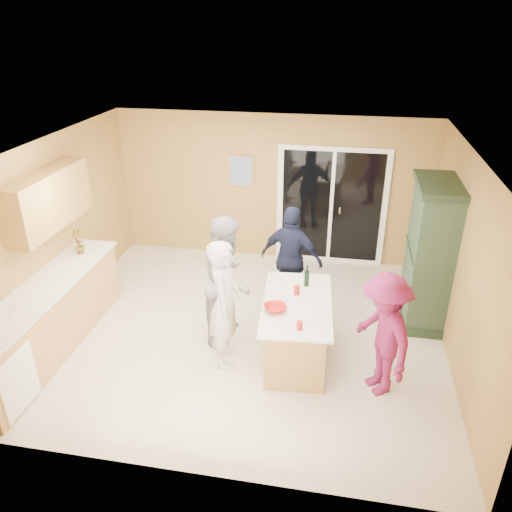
% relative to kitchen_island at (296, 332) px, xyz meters
% --- Properties ---
extents(floor, '(5.50, 5.50, 0.00)m').
position_rel_kitchen_island_xyz_m(floor, '(-0.78, 0.47, -0.39)').
color(floor, white).
rests_on(floor, ground).
extents(ceiling, '(5.50, 5.00, 0.10)m').
position_rel_kitchen_island_xyz_m(ceiling, '(-0.78, 0.47, 2.21)').
color(ceiling, white).
rests_on(ceiling, wall_back).
extents(wall_back, '(5.50, 0.10, 2.60)m').
position_rel_kitchen_island_xyz_m(wall_back, '(-0.78, 2.97, 0.91)').
color(wall_back, '#E0AE5C').
rests_on(wall_back, ground).
extents(wall_front, '(5.50, 0.10, 2.60)m').
position_rel_kitchen_island_xyz_m(wall_front, '(-0.78, -2.03, 0.91)').
color(wall_front, '#E0AE5C').
rests_on(wall_front, ground).
extents(wall_left, '(0.10, 5.00, 2.60)m').
position_rel_kitchen_island_xyz_m(wall_left, '(-3.53, 0.47, 0.91)').
color(wall_left, '#E0AE5C').
rests_on(wall_left, ground).
extents(wall_right, '(0.10, 5.00, 2.60)m').
position_rel_kitchen_island_xyz_m(wall_right, '(1.97, 0.47, 0.91)').
color(wall_right, '#E0AE5C').
rests_on(wall_right, ground).
extents(left_cabinet_run, '(0.65, 3.05, 1.24)m').
position_rel_kitchen_island_xyz_m(left_cabinet_run, '(-3.22, -0.58, 0.07)').
color(left_cabinet_run, tan).
rests_on(left_cabinet_run, floor).
extents(upper_cabinets, '(0.35, 1.60, 0.75)m').
position_rel_kitchen_island_xyz_m(upper_cabinets, '(-3.35, 0.27, 1.49)').
color(upper_cabinets, tan).
rests_on(upper_cabinets, wall_left).
extents(sliding_door, '(1.90, 0.07, 2.10)m').
position_rel_kitchen_island_xyz_m(sliding_door, '(0.27, 2.93, 0.66)').
color(sliding_door, white).
rests_on(sliding_door, floor).
extents(framed_picture, '(0.46, 0.04, 0.56)m').
position_rel_kitchen_island_xyz_m(framed_picture, '(-1.33, 2.94, 1.21)').
color(framed_picture, '#A47A52').
rests_on(framed_picture, wall_back).
extents(kitchen_island, '(0.97, 1.64, 0.83)m').
position_rel_kitchen_island_xyz_m(kitchen_island, '(0.00, 0.00, 0.00)').
color(kitchen_island, tan).
rests_on(kitchen_island, floor).
extents(green_hutch, '(0.60, 1.14, 2.10)m').
position_rel_kitchen_island_xyz_m(green_hutch, '(1.71, 1.27, 0.63)').
color(green_hutch, '#203422').
rests_on(green_hutch, floor).
extents(woman_white, '(0.46, 0.65, 1.70)m').
position_rel_kitchen_island_xyz_m(woman_white, '(-0.87, -0.23, 0.46)').
color(woman_white, silver).
rests_on(woman_white, floor).
extents(woman_grey, '(0.73, 0.91, 1.78)m').
position_rel_kitchen_island_xyz_m(woman_grey, '(-0.96, 0.34, 0.50)').
color(woman_grey, '#9B9B9E').
rests_on(woman_grey, floor).
extents(woman_navy, '(1.03, 0.63, 1.63)m').
position_rel_kitchen_island_xyz_m(woman_navy, '(-0.22, 1.23, 0.43)').
color(woman_navy, '#1A1B3B').
rests_on(woman_navy, floor).
extents(woman_magenta, '(0.95, 1.15, 1.54)m').
position_rel_kitchen_island_xyz_m(woman_magenta, '(1.03, -0.43, 0.38)').
color(woman_magenta, '#811C55').
rests_on(woman_magenta, floor).
extents(serving_bowl, '(0.35, 0.35, 0.07)m').
position_rel_kitchen_island_xyz_m(serving_bowl, '(-0.24, -0.23, 0.47)').
color(serving_bowl, red).
rests_on(serving_bowl, kitchen_island).
extents(tulip_vase, '(0.24, 0.19, 0.39)m').
position_rel_kitchen_island_xyz_m(tulip_vase, '(-3.23, 0.61, 0.75)').
color(tulip_vase, '#AE3211').
rests_on(tulip_vase, left_cabinet_run).
extents(tumbler_near, '(0.10, 0.10, 0.11)m').
position_rel_kitchen_island_xyz_m(tumbler_near, '(-0.03, 0.21, 0.50)').
color(tumbler_near, red).
rests_on(tumbler_near, kitchen_island).
extents(tumbler_far, '(0.08, 0.08, 0.10)m').
position_rel_kitchen_island_xyz_m(tumbler_far, '(0.09, -0.57, 0.49)').
color(tumbler_far, red).
rests_on(tumbler_far, kitchen_island).
extents(wine_bottle, '(0.07, 0.07, 0.29)m').
position_rel_kitchen_island_xyz_m(wine_bottle, '(0.07, 0.46, 0.55)').
color(wine_bottle, black).
rests_on(wine_bottle, kitchen_island).
extents(white_plate, '(0.26, 0.26, 0.02)m').
position_rel_kitchen_island_xyz_m(white_plate, '(-0.23, 0.06, 0.45)').
color(white_plate, silver).
rests_on(white_plate, kitchen_island).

